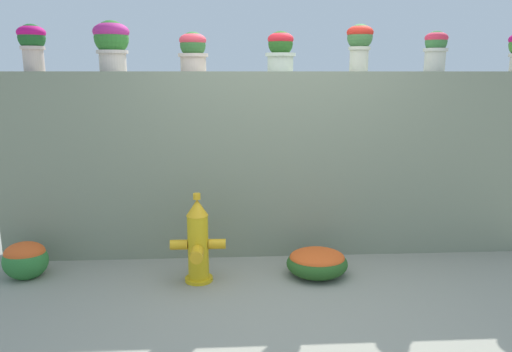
# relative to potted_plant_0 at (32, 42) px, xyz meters

# --- Properties ---
(ground_plane) EXTENTS (24.00, 24.00, 0.00)m
(ground_plane) POSITION_rel_potted_plant_0_xyz_m (2.27, -1.22, -2.05)
(ground_plane) COLOR gray
(stone_wall) EXTENTS (5.29, 0.41, 1.78)m
(stone_wall) POSITION_rel_potted_plant_0_xyz_m (2.27, -0.03, -1.16)
(stone_wall) COLOR gray
(stone_wall) RESTS_ON ground
(potted_plant_0) EXTENTS (0.25, 0.25, 0.43)m
(potted_plant_0) POSITION_rel_potted_plant_0_xyz_m (0.00, 0.00, 0.00)
(potted_plant_0) COLOR beige
(potted_plant_0) RESTS_ON stone_wall
(potted_plant_1) EXTENTS (0.33, 0.33, 0.46)m
(potted_plant_1) POSITION_rel_potted_plant_0_xyz_m (0.72, 0.01, 0.01)
(potted_plant_1) COLOR beige
(potted_plant_1) RESTS_ON stone_wall
(potted_plant_2) EXTENTS (0.28, 0.28, 0.36)m
(potted_plant_2) POSITION_rel_potted_plant_0_xyz_m (1.47, -0.03, -0.06)
(potted_plant_2) COLOR beige
(potted_plant_2) RESTS_ON stone_wall
(potted_plant_3) EXTENTS (0.29, 0.29, 0.37)m
(potted_plant_3) POSITION_rel_potted_plant_0_xyz_m (2.29, -0.06, -0.06)
(potted_plant_3) COLOR beige
(potted_plant_3) RESTS_ON stone_wall
(potted_plant_4) EXTENTS (0.25, 0.25, 0.43)m
(potted_plant_4) POSITION_rel_potted_plant_0_xyz_m (3.03, -0.07, 0.01)
(potted_plant_4) COLOR beige
(potted_plant_4) RESTS_ON stone_wall
(potted_plant_5) EXTENTS (0.23, 0.23, 0.38)m
(potted_plant_5) POSITION_rel_potted_plant_0_xyz_m (3.80, 0.01, -0.04)
(potted_plant_5) COLOR beige
(potted_plant_5) RESTS_ON stone_wall
(fire_hydrant) EXTENTS (0.47, 0.37, 0.78)m
(fire_hydrant) POSITION_rel_potted_plant_0_xyz_m (1.52, -0.77, -1.70)
(fire_hydrant) COLOR gold
(fire_hydrant) RESTS_ON ground
(flower_bush_left) EXTENTS (0.39, 0.35, 0.34)m
(flower_bush_left) POSITION_rel_potted_plant_0_xyz_m (-0.01, -0.60, -1.87)
(flower_bush_left) COLOR #2E7533
(flower_bush_left) RESTS_ON ground
(flower_bush_right) EXTENTS (0.54, 0.49, 0.25)m
(flower_bush_right) POSITION_rel_potted_plant_0_xyz_m (2.56, -0.71, -1.92)
(flower_bush_right) COLOR #295720
(flower_bush_right) RESTS_ON ground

